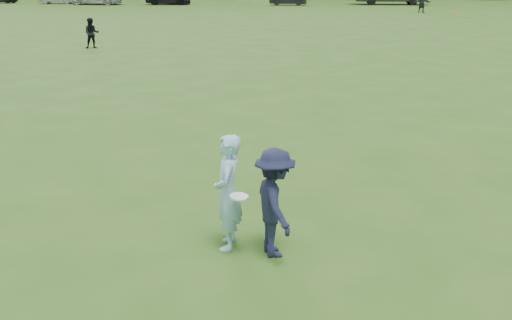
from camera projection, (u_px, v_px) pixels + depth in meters
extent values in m
plane|color=#2B5317|center=(199.00, 255.00, 8.84)|extent=(200.00, 200.00, 0.00)
imported|color=#92CDE2|center=(228.00, 192.00, 8.85)|extent=(0.45, 0.66, 1.76)
imported|color=#191D38|center=(275.00, 203.00, 8.64)|extent=(0.91, 1.19, 1.63)
imported|color=black|center=(92.00, 33.00, 30.75)|extent=(0.88, 0.77, 1.55)
imported|color=#282828|center=(422.00, 3.00, 54.32)|extent=(1.67, 0.72, 1.74)
cone|color=#FF550D|center=(457.00, 11.00, 54.88)|extent=(0.28, 0.28, 0.30)
cylinder|color=white|center=(239.00, 197.00, 8.51)|extent=(0.29, 0.29, 0.05)
cube|color=black|center=(391.00, 0.00, 65.80)|extent=(7.60, 2.30, 0.25)
cylinder|color=black|center=(372.00, 1.00, 64.80)|extent=(0.80, 0.25, 0.80)
cylinder|color=black|center=(370.00, 0.00, 67.17)|extent=(0.80, 0.25, 0.80)
cylinder|color=black|center=(413.00, 2.00, 64.49)|extent=(0.80, 0.25, 0.80)
cylinder|color=black|center=(409.00, 0.00, 66.86)|extent=(0.80, 0.25, 0.80)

